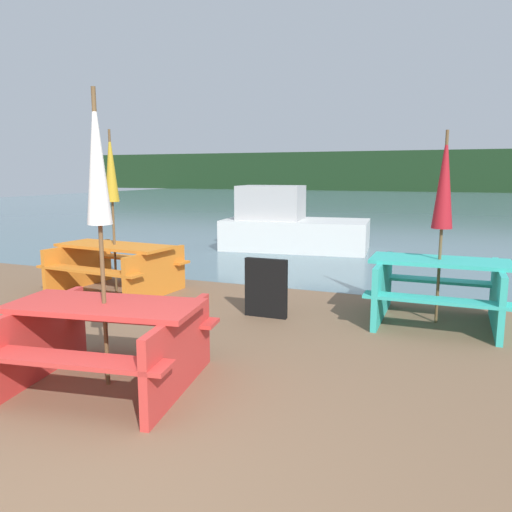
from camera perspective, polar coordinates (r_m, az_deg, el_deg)
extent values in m
cube|color=slate|center=(32.45, 18.40, 5.79)|extent=(60.00, 50.00, 0.00)
cube|color=#193319|center=(52.38, 19.85, 9.12)|extent=(80.00, 1.60, 4.00)
cube|color=red|center=(4.42, -16.94, -5.45)|extent=(1.70, 0.94, 0.04)
cube|color=red|center=(4.05, -20.66, -11.01)|extent=(1.63, 0.52, 0.04)
cube|color=red|center=(4.96, -13.63, -6.93)|extent=(1.63, 0.52, 0.04)
cube|color=red|center=(4.87, -23.62, -8.87)|extent=(0.28, 1.37, 0.68)
cube|color=red|center=(4.25, -8.74, -10.87)|extent=(0.28, 1.37, 0.68)
cube|color=orange|center=(7.86, -15.87, 1.11)|extent=(1.86, 0.85, 0.04)
cube|color=orange|center=(7.52, -18.59, -1.56)|extent=(1.82, 0.43, 0.04)
cube|color=orange|center=(8.31, -13.23, -0.30)|extent=(1.82, 0.43, 0.04)
cube|color=orange|center=(8.45, -19.58, -1.05)|extent=(0.19, 1.38, 0.69)
cube|color=orange|center=(7.44, -11.38, -2.06)|extent=(0.19, 1.38, 0.69)
cube|color=#33B7A8|center=(6.37, 20.23, -0.56)|extent=(1.59, 0.70, 0.04)
cube|color=#33B7A8|center=(5.90, 19.90, -4.79)|extent=(1.59, 0.28, 0.04)
cube|color=#33B7A8|center=(6.97, 20.19, -2.66)|extent=(1.59, 0.28, 0.04)
cube|color=#33B7A8|center=(6.49, 14.24, -3.62)|extent=(0.07, 1.38, 0.74)
cube|color=#33B7A8|center=(6.47, 25.85, -4.33)|extent=(0.07, 1.38, 0.74)
cylinder|color=brown|center=(7.81, -16.03, 4.78)|extent=(0.04, 0.04, 2.44)
cone|color=gold|center=(7.79, -16.27, 9.86)|extent=(0.21, 0.21, 1.06)
cylinder|color=brown|center=(4.32, -17.29, 1.48)|extent=(0.04, 0.04, 2.48)
cone|color=white|center=(4.28, -17.75, 10.73)|extent=(0.20, 0.20, 1.09)
cylinder|color=brown|center=(6.32, 20.43, 2.89)|extent=(0.04, 0.04, 2.30)
cone|color=#A81923|center=(6.28, 20.74, 8.14)|extent=(0.24, 0.24, 1.14)
cube|color=silver|center=(11.95, 4.56, 2.46)|extent=(3.53, 2.00, 0.71)
cube|color=#B2B2B2|center=(12.01, 1.75, 6.15)|extent=(1.60, 1.31, 0.80)
cube|color=black|center=(6.30, 1.15, -3.68)|extent=(0.55, 0.08, 0.75)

